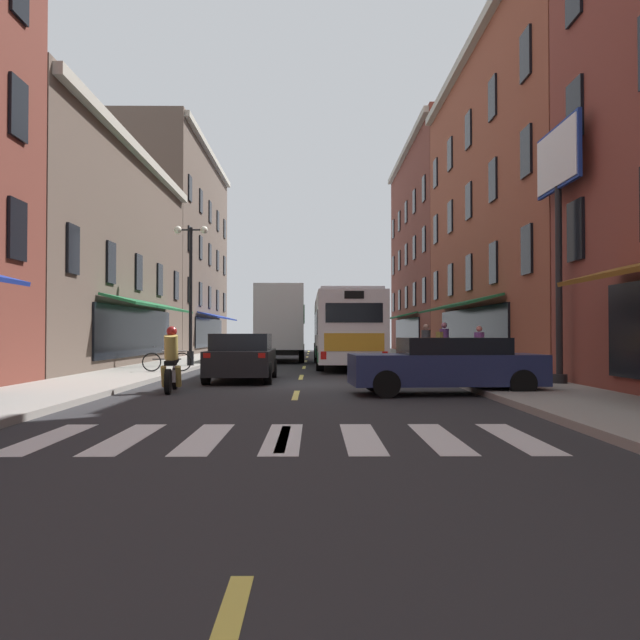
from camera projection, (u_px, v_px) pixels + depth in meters
name	position (u px, v px, depth m)	size (l,w,h in m)	color
ground_plane	(299.00, 386.00, 19.29)	(34.80, 80.00, 0.10)	#28282B
lane_centre_dashes	(299.00, 385.00, 19.04)	(0.14, 73.90, 0.01)	#DBCC4C
crosswalk_near	(283.00, 438.00, 9.30)	(7.10, 2.80, 0.01)	silver
sidewalk_left	(97.00, 382.00, 19.24)	(3.00, 80.00, 0.14)	gray
sidewalk_right	(500.00, 381.00, 19.35)	(3.00, 80.00, 0.14)	gray
billboard_sign	(558.00, 185.00, 17.87)	(0.40, 3.01, 6.97)	black
transit_bus	(344.00, 329.00, 29.63)	(2.74, 12.22, 3.22)	white
box_truck	(281.00, 323.00, 34.98)	(2.58, 7.67, 3.89)	black
sedan_near	(447.00, 365.00, 16.02)	(4.70, 2.12, 1.38)	navy
sedan_mid	(242.00, 357.00, 20.55)	(2.04, 4.47, 1.47)	black
motorcycle_rider	(172.00, 364.00, 16.67)	(0.63, 2.07, 1.66)	black
bicycle_near	(167.00, 361.00, 23.37)	(1.70, 0.48, 0.91)	black
pedestrian_near	(444.00, 344.00, 25.97)	(0.52, 0.45, 1.78)	navy
pedestrian_mid	(479.00, 348.00, 23.83)	(0.36, 0.36, 1.61)	#4C4C51
pedestrian_far	(426.00, 345.00, 26.82)	(0.36, 0.36, 1.73)	navy
street_lamp_twin	(191.00, 288.00, 27.79)	(1.42, 0.32, 5.88)	black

